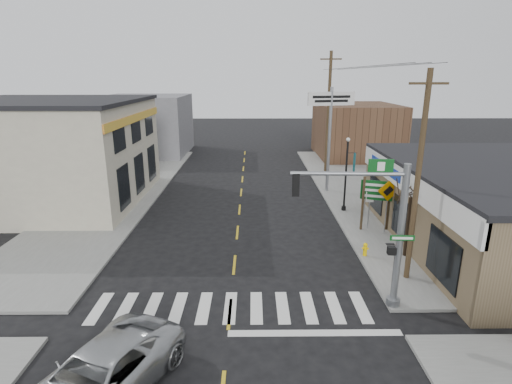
{
  "coord_description": "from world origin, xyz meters",
  "views": [
    {
      "loc": [
        0.86,
        -12.99,
        8.53
      ],
      "look_at": [
        1.04,
        6.55,
        2.8
      ],
      "focal_mm": 28.0,
      "sensor_mm": 36.0,
      "label": 1
    }
  ],
  "objects_px": {
    "dance_center_sign": "(331,115)",
    "utility_pole_far": "(328,112)",
    "suv": "(99,378)",
    "utility_pole_near": "(418,178)",
    "fire_hydrant": "(365,249)",
    "lamp_post": "(347,169)",
    "traffic_signal_pole": "(383,222)",
    "guide_sign": "(376,196)",
    "bare_tree": "(412,187)"
  },
  "relations": [
    {
      "from": "lamp_post",
      "to": "suv",
      "type": "bearing_deg",
      "value": -103.53
    },
    {
      "from": "dance_center_sign",
      "to": "utility_pole_far",
      "type": "height_order",
      "value": "utility_pole_far"
    },
    {
      "from": "utility_pole_near",
      "to": "guide_sign",
      "type": "bearing_deg",
      "value": 86.93
    },
    {
      "from": "traffic_signal_pole",
      "to": "dance_center_sign",
      "type": "height_order",
      "value": "dance_center_sign"
    },
    {
      "from": "guide_sign",
      "to": "fire_hydrant",
      "type": "distance_m",
      "value": 4.01
    },
    {
      "from": "guide_sign",
      "to": "fire_hydrant",
      "type": "bearing_deg",
      "value": -94.15
    },
    {
      "from": "suv",
      "to": "utility_pole_near",
      "type": "height_order",
      "value": "utility_pole_near"
    },
    {
      "from": "guide_sign",
      "to": "traffic_signal_pole",
      "type": "bearing_deg",
      "value": -87.31
    },
    {
      "from": "dance_center_sign",
      "to": "bare_tree",
      "type": "bearing_deg",
      "value": -95.93
    },
    {
      "from": "traffic_signal_pole",
      "to": "bare_tree",
      "type": "bearing_deg",
      "value": 60.42
    },
    {
      "from": "suv",
      "to": "bare_tree",
      "type": "bearing_deg",
      "value": 60.83
    },
    {
      "from": "bare_tree",
      "to": "utility_pole_far",
      "type": "relative_size",
      "value": 0.42
    },
    {
      "from": "traffic_signal_pole",
      "to": "dance_center_sign",
      "type": "distance_m",
      "value": 15.91
    },
    {
      "from": "traffic_signal_pole",
      "to": "utility_pole_far",
      "type": "height_order",
      "value": "utility_pole_far"
    },
    {
      "from": "bare_tree",
      "to": "utility_pole_near",
      "type": "bearing_deg",
      "value": -108.53
    },
    {
      "from": "guide_sign",
      "to": "bare_tree",
      "type": "height_order",
      "value": "bare_tree"
    },
    {
      "from": "lamp_post",
      "to": "utility_pole_far",
      "type": "distance_m",
      "value": 11.36
    },
    {
      "from": "traffic_signal_pole",
      "to": "utility_pole_far",
      "type": "relative_size",
      "value": 0.54
    },
    {
      "from": "bare_tree",
      "to": "guide_sign",
      "type": "bearing_deg",
      "value": 98.97
    },
    {
      "from": "traffic_signal_pole",
      "to": "utility_pole_far",
      "type": "bearing_deg",
      "value": 87.37
    },
    {
      "from": "utility_pole_far",
      "to": "lamp_post",
      "type": "bearing_deg",
      "value": -85.7
    },
    {
      "from": "dance_center_sign",
      "to": "utility_pole_near",
      "type": "distance_m",
      "value": 13.66
    },
    {
      "from": "fire_hydrant",
      "to": "utility_pole_far",
      "type": "distance_m",
      "value": 18.55
    },
    {
      "from": "lamp_post",
      "to": "utility_pole_near",
      "type": "distance_m",
      "value": 9.13
    },
    {
      "from": "dance_center_sign",
      "to": "suv",
      "type": "bearing_deg",
      "value": -130.53
    },
    {
      "from": "fire_hydrant",
      "to": "utility_pole_near",
      "type": "distance_m",
      "value": 4.78
    },
    {
      "from": "fire_hydrant",
      "to": "bare_tree",
      "type": "distance_m",
      "value": 3.67
    },
    {
      "from": "fire_hydrant",
      "to": "bare_tree",
      "type": "height_order",
      "value": "bare_tree"
    },
    {
      "from": "lamp_post",
      "to": "utility_pole_far",
      "type": "bearing_deg",
      "value": 105.84
    },
    {
      "from": "utility_pole_near",
      "to": "utility_pole_far",
      "type": "distance_m",
      "value": 20.0
    },
    {
      "from": "dance_center_sign",
      "to": "utility_pole_near",
      "type": "height_order",
      "value": "utility_pole_near"
    },
    {
      "from": "traffic_signal_pole",
      "to": "bare_tree",
      "type": "xyz_separation_m",
      "value": [
        2.72,
        4.33,
        0.1
      ]
    },
    {
      "from": "fire_hydrant",
      "to": "dance_center_sign",
      "type": "relative_size",
      "value": 0.09
    },
    {
      "from": "suv",
      "to": "bare_tree",
      "type": "height_order",
      "value": "bare_tree"
    },
    {
      "from": "fire_hydrant",
      "to": "lamp_post",
      "type": "height_order",
      "value": "lamp_post"
    },
    {
      "from": "traffic_signal_pole",
      "to": "utility_pole_near",
      "type": "distance_m",
      "value": 3.12
    },
    {
      "from": "lamp_post",
      "to": "bare_tree",
      "type": "height_order",
      "value": "lamp_post"
    },
    {
      "from": "suv",
      "to": "dance_center_sign",
      "type": "distance_m",
      "value": 22.97
    },
    {
      "from": "suv",
      "to": "traffic_signal_pole",
      "type": "height_order",
      "value": "traffic_signal_pole"
    },
    {
      "from": "lamp_post",
      "to": "fire_hydrant",
      "type": "bearing_deg",
      "value": -74.94
    },
    {
      "from": "traffic_signal_pole",
      "to": "bare_tree",
      "type": "height_order",
      "value": "traffic_signal_pole"
    },
    {
      "from": "utility_pole_far",
      "to": "guide_sign",
      "type": "bearing_deg",
      "value": -81.32
    },
    {
      "from": "fire_hydrant",
      "to": "utility_pole_near",
      "type": "relative_size",
      "value": 0.08
    },
    {
      "from": "traffic_signal_pole",
      "to": "fire_hydrant",
      "type": "height_order",
      "value": "traffic_signal_pole"
    },
    {
      "from": "suv",
      "to": "fire_hydrant",
      "type": "height_order",
      "value": "suv"
    },
    {
      "from": "suv",
      "to": "guide_sign",
      "type": "bearing_deg",
      "value": 71.39
    },
    {
      "from": "suv",
      "to": "utility_pole_near",
      "type": "bearing_deg",
      "value": 54.97
    },
    {
      "from": "guide_sign",
      "to": "utility_pole_near",
      "type": "relative_size",
      "value": 0.36
    },
    {
      "from": "guide_sign",
      "to": "dance_center_sign",
      "type": "height_order",
      "value": "dance_center_sign"
    },
    {
      "from": "suv",
      "to": "fire_hydrant",
      "type": "xyz_separation_m",
      "value": [
        9.58,
        8.75,
        -0.25
      ]
    }
  ]
}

